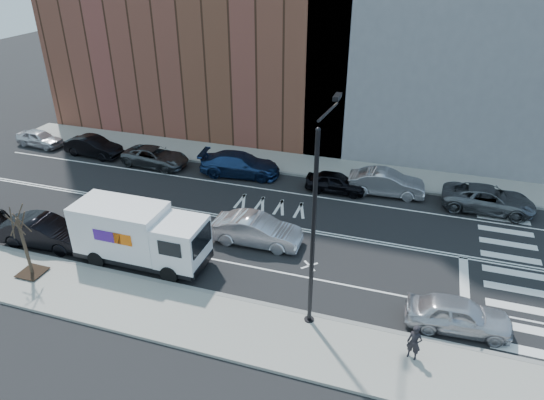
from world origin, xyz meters
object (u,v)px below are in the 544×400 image
Objects in this scene: driving_sedan at (257,230)px; near_parked_front at (458,315)px; far_parked_a at (40,138)px; pedestrian at (414,343)px; fedex_van at (139,234)px; far_parked_b at (94,147)px.

driving_sedan is 11.09m from near_parked_front.
far_parked_a is 2.53× the size of pedestrian.
fedex_van reaches higher than far_parked_b.
far_parked_a is at bearing 169.38° from pedestrian.
fedex_van is at bearing -131.01° from far_parked_b.
near_parked_front is at bearing -108.85° from far_parked_b.
near_parked_front is (32.07, -11.81, 0.08)m from far_parked_a.
driving_sedan is at bearing 66.82° from near_parked_front.
driving_sedan reaches higher than far_parked_a.
far_parked_b is at bearing 63.33° from driving_sedan.
driving_sedan is at bearing 34.52° from fedex_van.
fedex_van is 14.09m from pedestrian.
far_parked_a is 0.80× the size of driving_sedan.
far_parked_b is at bearing 165.37° from pedestrian.
far_parked_a is 0.87× the size of far_parked_b.
fedex_van reaches higher than pedestrian.
driving_sedan is (21.60, -8.13, 0.14)m from far_parked_a.
pedestrian is (-1.71, -2.47, 0.18)m from near_parked_front.
far_parked_b is 0.93× the size of driving_sedan.
far_parked_b reaches higher than far_parked_a.
fedex_van is at bearing -176.27° from pedestrian.
far_parked_b is at bearing 134.50° from fedex_van.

